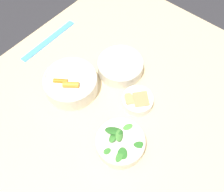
# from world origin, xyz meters

# --- Properties ---
(ground_plane) EXTENTS (10.00, 10.00, 0.00)m
(ground_plane) POSITION_xyz_m (0.00, 0.00, 0.00)
(ground_plane) COLOR #2D2D33
(dining_table) EXTENTS (1.18, 1.02, 0.78)m
(dining_table) POSITION_xyz_m (0.00, 0.00, 0.67)
(dining_table) COLOR beige
(dining_table) RESTS_ON ground_plane
(bowl_carrots) EXTENTS (0.20, 0.20, 0.08)m
(bowl_carrots) POSITION_xyz_m (-0.06, 0.17, 0.82)
(bowl_carrots) COLOR silver
(bowl_carrots) RESTS_ON dining_table
(bowl_greens) EXTENTS (0.16, 0.16, 0.07)m
(bowl_greens) POSITION_xyz_m (-0.12, -0.11, 0.81)
(bowl_greens) COLOR silver
(bowl_greens) RESTS_ON dining_table
(bowl_beans_hotdog) EXTENTS (0.18, 0.18, 0.05)m
(bowl_beans_hotdog) POSITION_xyz_m (0.12, 0.09, 0.81)
(bowl_beans_hotdog) COLOR silver
(bowl_beans_hotdog) RESTS_ON dining_table
(bowl_cookies) EXTENTS (0.11, 0.11, 0.04)m
(bowl_cookies) POSITION_xyz_m (0.05, -0.05, 0.80)
(bowl_cookies) COLOR white
(bowl_cookies) RESTS_ON dining_table
(ruler) EXTENTS (0.29, 0.03, 0.00)m
(ruler) POSITION_xyz_m (0.05, 0.42, 0.78)
(ruler) COLOR #4C99E0
(ruler) RESTS_ON dining_table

